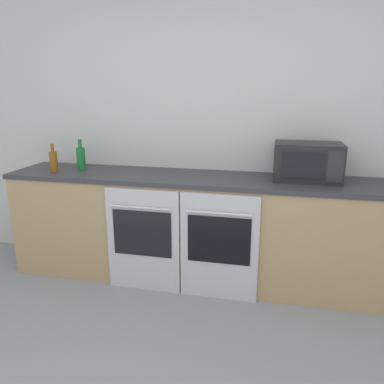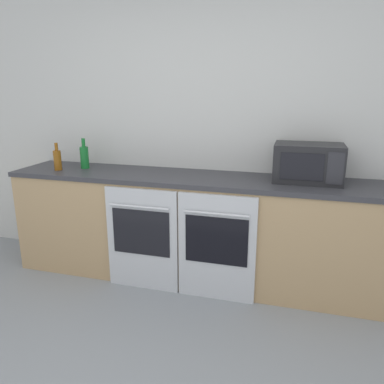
# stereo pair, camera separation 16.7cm
# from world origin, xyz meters

# --- Properties ---
(wall_back) EXTENTS (10.00, 0.06, 2.60)m
(wall_back) POSITION_xyz_m (0.00, 2.10, 1.30)
(wall_back) COLOR silver
(wall_back) RESTS_ON ground_plane
(counter_back) EXTENTS (3.27, 0.61, 0.93)m
(counter_back) POSITION_xyz_m (0.00, 1.78, 0.47)
(counter_back) COLOR tan
(counter_back) RESTS_ON ground_plane
(oven_left) EXTENTS (0.62, 0.06, 0.88)m
(oven_left) POSITION_xyz_m (-0.37, 1.48, 0.45)
(oven_left) COLOR silver
(oven_left) RESTS_ON ground_plane
(oven_right) EXTENTS (0.62, 0.06, 0.88)m
(oven_right) POSITION_xyz_m (0.26, 1.48, 0.45)
(oven_right) COLOR silver
(oven_right) RESTS_ON ground_plane
(microwave) EXTENTS (0.52, 0.34, 0.30)m
(microwave) POSITION_xyz_m (0.90, 1.85, 1.08)
(microwave) COLOR #232326
(microwave) RESTS_ON counter_back
(bottle_green) EXTENTS (0.08, 0.08, 0.28)m
(bottle_green) POSITION_xyz_m (-1.07, 1.82, 1.04)
(bottle_green) COLOR #19722D
(bottle_green) RESTS_ON counter_back
(bottle_amber) EXTENTS (0.07, 0.07, 0.25)m
(bottle_amber) POSITION_xyz_m (-1.26, 1.69, 1.03)
(bottle_amber) COLOR #8C5114
(bottle_amber) RESTS_ON counter_back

